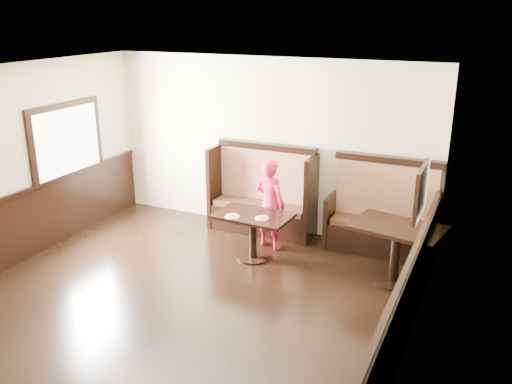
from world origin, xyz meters
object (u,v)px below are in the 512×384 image
Objects in this scene: booth_neighbor at (382,221)px; child at (270,204)px; booth_main at (263,200)px; table_main at (253,225)px; table_neighbor at (396,240)px.

booth_neighbor is 1.70m from child.
booth_main is 1.09m from table_main.
booth_main is 0.69m from child.
child is at bearing -179.55° from table_neighbor.
booth_main is at bearing -43.92° from child.
table_neighbor is (0.37, -0.91, 0.12)m from booth_neighbor.
child is (0.37, -0.56, 0.17)m from booth_main.
table_main is 0.52m from child.
table_neighbor is at bearing 6.46° from table_main.
booth_main is at bearing 179.95° from booth_neighbor.
table_main is 0.87× the size of table_neighbor.
child is (-1.58, -0.56, 0.22)m from booth_neighbor.
booth_neighbor is 1.28× the size of table_neighbor.
booth_main is 1.56× the size of table_main.
booth_neighbor is at bearing -147.32° from child.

